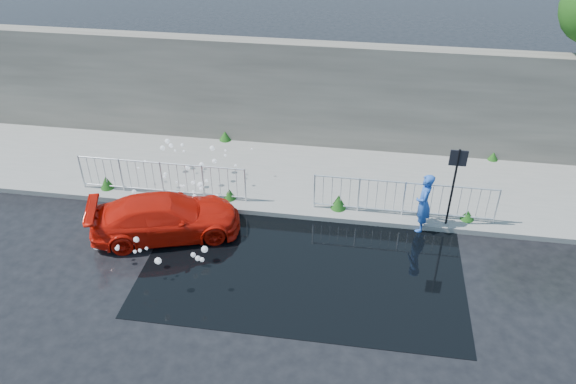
% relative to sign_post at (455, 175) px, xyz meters
% --- Properties ---
extents(ground, '(90.00, 90.00, 0.00)m').
position_rel_sign_post_xyz_m(ground, '(-4.20, -3.10, -1.72)').
color(ground, black).
rests_on(ground, ground).
extents(pavement, '(30.00, 4.00, 0.15)m').
position_rel_sign_post_xyz_m(pavement, '(-4.20, 1.90, -1.65)').
color(pavement, gray).
rests_on(pavement, ground).
extents(curb, '(30.00, 0.25, 0.16)m').
position_rel_sign_post_xyz_m(curb, '(-4.20, -0.10, -1.64)').
color(curb, gray).
rests_on(curb, ground).
extents(retaining_wall, '(30.00, 0.60, 3.50)m').
position_rel_sign_post_xyz_m(retaining_wall, '(-4.20, 4.10, 0.18)').
color(retaining_wall, '#554F47').
rests_on(retaining_wall, pavement).
extents(puddle, '(8.00, 5.00, 0.01)m').
position_rel_sign_post_xyz_m(puddle, '(-3.70, -2.10, -1.72)').
color(puddle, black).
rests_on(puddle, ground).
extents(sign_post, '(0.45, 0.06, 2.50)m').
position_rel_sign_post_xyz_m(sign_post, '(0.00, 0.00, 0.00)').
color(sign_post, black).
rests_on(sign_post, ground).
extents(railing_left, '(5.05, 0.05, 1.10)m').
position_rel_sign_post_xyz_m(railing_left, '(-8.20, 0.25, -0.99)').
color(railing_left, silver).
rests_on(railing_left, pavement).
extents(railing_right, '(5.05, 0.05, 1.10)m').
position_rel_sign_post_xyz_m(railing_right, '(-1.20, 0.25, -0.99)').
color(railing_right, silver).
rests_on(railing_right, pavement).
extents(weeds, '(12.17, 3.93, 0.44)m').
position_rel_sign_post_xyz_m(weeds, '(-4.66, 1.27, -1.39)').
color(weeds, '#114211').
rests_on(weeds, pavement).
extents(water_spray, '(3.47, 5.56, 1.09)m').
position_rel_sign_post_xyz_m(water_spray, '(-7.51, -0.47, -1.05)').
color(water_spray, white).
rests_on(water_spray, ground).
extents(red_car, '(4.27, 2.78, 1.15)m').
position_rel_sign_post_xyz_m(red_car, '(-7.53, -1.41, -1.15)').
color(red_car, red).
rests_on(red_car, ground).
extents(person, '(0.49, 0.68, 1.74)m').
position_rel_sign_post_xyz_m(person, '(-0.70, -0.15, -0.85)').
color(person, blue).
rests_on(person, ground).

